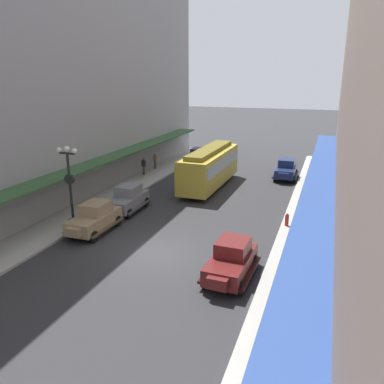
% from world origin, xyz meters
% --- Properties ---
extents(ground_plane, '(200.00, 200.00, 0.00)m').
position_xyz_m(ground_plane, '(0.00, 0.00, 0.00)').
color(ground_plane, '#2D2D30').
extents(sidewalk_left, '(3.00, 60.00, 0.15)m').
position_xyz_m(sidewalk_left, '(-7.50, 0.00, 0.07)').
color(sidewalk_left, '#A8A59E').
rests_on(sidewalk_left, ground).
extents(sidewalk_right, '(3.00, 60.00, 0.15)m').
position_xyz_m(sidewalk_right, '(7.50, 0.00, 0.07)').
color(sidewalk_right, '#A8A59E').
rests_on(sidewalk_right, ground).
extents(parked_car_0, '(2.20, 4.28, 1.84)m').
position_xyz_m(parked_car_0, '(-4.79, 5.69, 0.94)').
color(parked_car_0, slate).
rests_on(parked_car_0, ground).
extents(parked_car_1, '(2.19, 4.28, 1.84)m').
position_xyz_m(parked_car_1, '(4.81, 18.75, 0.94)').
color(parked_car_1, '#19234C').
rests_on(parked_car_1, ground).
extents(parked_car_2, '(2.25, 4.30, 1.84)m').
position_xyz_m(parked_car_2, '(-4.78, 21.39, 0.94)').
color(parked_car_2, '#19234C').
rests_on(parked_car_2, ground).
extents(parked_car_3, '(2.27, 4.31, 1.84)m').
position_xyz_m(parked_car_3, '(4.58, -1.23, 0.94)').
color(parked_car_3, '#591919').
rests_on(parked_car_3, ground).
extents(parked_car_4, '(2.16, 4.27, 1.84)m').
position_xyz_m(parked_car_4, '(-4.81, 1.52, 0.94)').
color(parked_car_4, '#997F5B').
rests_on(parked_car_4, ground).
extents(streetcar, '(2.64, 9.63, 3.46)m').
position_xyz_m(streetcar, '(-1.09, 13.55, 1.90)').
color(streetcar, gold).
rests_on(streetcar, ground).
extents(lamp_post_with_clock, '(1.42, 0.44, 5.16)m').
position_xyz_m(lamp_post_with_clock, '(-6.40, 1.53, 2.99)').
color(lamp_post_with_clock, black).
rests_on(lamp_post_with_clock, sidewalk_left).
extents(fire_hydrant, '(0.24, 0.24, 0.82)m').
position_xyz_m(fire_hydrant, '(6.35, 6.17, 0.56)').
color(fire_hydrant, '#B21E19').
rests_on(fire_hydrant, sidewalk_right).
extents(pedestrian_0, '(0.36, 0.28, 1.67)m').
position_xyz_m(pedestrian_0, '(8.41, 7.39, 1.01)').
color(pedestrian_0, '#4C4238').
rests_on(pedestrian_0, sidewalk_right).
extents(pedestrian_2, '(0.36, 0.24, 1.64)m').
position_xyz_m(pedestrian_2, '(-8.15, 15.07, 0.99)').
color(pedestrian_2, '#4C4238').
rests_on(pedestrian_2, sidewalk_left).
extents(pedestrian_3, '(0.36, 0.24, 1.64)m').
position_xyz_m(pedestrian_3, '(8.42, 6.32, 0.99)').
color(pedestrian_3, slate).
rests_on(pedestrian_3, sidewalk_right).
extents(pedestrian_4, '(0.36, 0.24, 1.64)m').
position_xyz_m(pedestrian_4, '(-8.25, 17.86, 0.99)').
color(pedestrian_4, '#4C4238').
rests_on(pedestrian_4, sidewalk_left).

